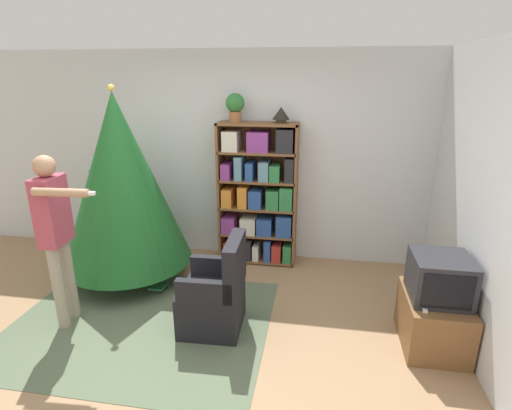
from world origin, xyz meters
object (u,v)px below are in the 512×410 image
Objects in this scene: bookshelf at (259,196)px; armchair at (216,297)px; potted_plant at (235,105)px; table_lamp at (281,114)px; television at (440,278)px; christmas_tree at (121,181)px; standing_person at (56,228)px.

bookshelf reaches higher than armchair.
potted_plant is 1.64× the size of table_lamp.
potted_plant is (-2.07, 1.43, 1.30)m from television.
christmas_tree is 6.73× the size of potted_plant.
bookshelf is 1.62m from christmas_tree.
television is at bearing -42.97° from table_lamp.
television is at bearing -38.37° from bookshelf.
armchair is at bearing -105.88° from table_lamp.
christmas_tree is (-1.44, -0.68, 0.31)m from bookshelf.
television is at bearing -12.93° from christmas_tree.
bookshelf reaches higher than standing_person.
standing_person reaches higher than television.
table_lamp is (0.54, -0.00, -0.09)m from potted_plant.
armchair is 1.59m from standing_person.
standing_person is 2.64m from table_lamp.
television is 3.42m from standing_person.
potted_plant is (-0.11, 1.50, 1.64)m from armchair.
table_lamp is at bearing 127.74° from standing_person.
christmas_tree is 1.73m from armchair.
bookshelf is 2.29m from standing_person.
table_lamp is (1.70, 0.69, 0.69)m from christmas_tree.
bookshelf is 1.60m from armchair.
standing_person is 2.33m from potted_plant.
television is at bearing 89.96° from standing_person.
table_lamp is at bearing 22.03° from christmas_tree.
table_lamp is (-1.53, 1.43, 1.21)m from television.
christmas_tree is at bearing -149.30° from potted_plant.
armchair is 2.22m from potted_plant.
table_lamp reaches higher than television.
christmas_tree reaches higher than television.
armchair is 2.80× the size of potted_plant.
table_lamp is at bearing -0.00° from potted_plant.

